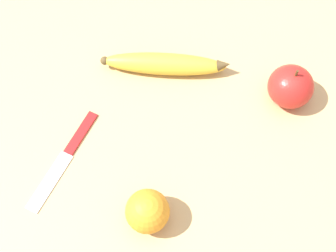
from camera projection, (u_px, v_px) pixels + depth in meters
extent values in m
plane|color=tan|center=(150.00, 149.00, 0.78)|extent=(3.00, 3.00, 0.00)
ellipsoid|color=gold|center=(165.00, 64.00, 0.83)|extent=(0.20, 0.16, 0.04)
cone|color=brown|center=(224.00, 65.00, 0.82)|extent=(0.03, 0.03, 0.03)
sphere|color=brown|center=(105.00, 61.00, 0.83)|extent=(0.02, 0.02, 0.02)
sphere|color=orange|center=(147.00, 211.00, 0.70)|extent=(0.07, 0.07, 0.07)
ellipsoid|color=red|center=(291.00, 87.00, 0.79)|extent=(0.08, 0.08, 0.07)
cylinder|color=#4C3319|center=(297.00, 73.00, 0.75)|extent=(0.00, 0.00, 0.01)
cube|color=silver|center=(50.00, 181.00, 0.75)|extent=(0.05, 0.11, 0.00)
cube|color=red|center=(81.00, 132.00, 0.79)|extent=(0.04, 0.09, 0.01)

